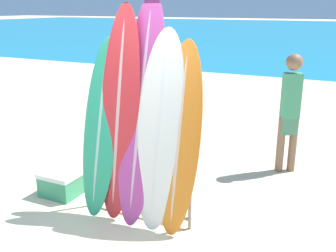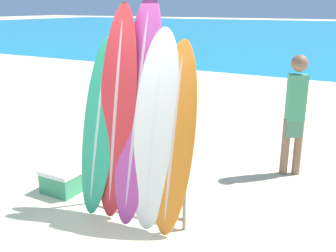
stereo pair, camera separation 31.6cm
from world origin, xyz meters
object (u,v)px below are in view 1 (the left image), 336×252
Objects in this scene: surfboard_rack at (139,180)px; cooler_box at (61,183)px; surfboard_slot_1 at (119,114)px; person_near_water at (153,99)px; surfboard_slot_2 at (141,111)px; surfboard_slot_0 at (101,128)px; surfboard_slot_4 at (179,139)px; surfboard_slot_3 at (160,131)px; person_mid_beach at (290,109)px.

surfboard_rack is 2.67× the size of cooler_box.
surfboard_slot_1 is 2.24m from person_near_water.
surfboard_slot_0 is at bearing -171.88° from surfboard_slot_2.
surfboard_rack is 0.78m from surfboard_slot_4.
surfboard_rack is at bearing -177.68° from surfboard_slot_3.
surfboard_slot_2 reaches higher than surfboard_slot_4.
surfboard_slot_1 is 4.95× the size of cooler_box.
surfboard_rack is at bearing -7.35° from surfboard_slot_1.
person_near_water is at bearing 124.28° from surfboard_slot_4.
surfboard_slot_1 reaches higher than cooler_box.
person_near_water is (-1.46, 2.13, -0.14)m from surfboard_slot_4.
surfboard_slot_2 is 0.57m from surfboard_slot_4.
surfboard_slot_2 is 1.54× the size of person_near_water.
surfboard_slot_0 is at bearing 179.71° from surfboard_rack.
surfboard_slot_1 is 1.18× the size of surfboard_slot_4.
cooler_box is (-2.60, -2.16, -0.82)m from person_mid_beach.
surfboard_slot_3 reaches higher than person_near_water.
person_mid_beach reaches higher than person_near_water.
surfboard_slot_2 is 0.33m from surfboard_slot_3.
surfboard_slot_0 is at bearing -156.05° from person_mid_beach.
surfboard_rack is 0.52× the size of surfboard_slot_2.
surfboard_slot_4 reaches higher than surfboard_slot_0.
surfboard_slot_3 is 1.06× the size of surfboard_slot_4.
surfboard_slot_1 is at bearing -171.28° from surfboard_slot_2.
surfboard_slot_1 reaches higher than person_near_water.
surfboard_slot_2 reaches higher than surfboard_slot_3.
surfboard_rack is 2.63m from person_mid_beach.
surfboard_slot_2 is 1.45× the size of person_mid_beach.
cooler_box is at bearing 177.28° from surfboard_slot_0.
surfboard_slot_1 is 0.56m from surfboard_slot_3.
surfboard_slot_1 is 0.28m from surfboard_slot_2.
surfboard_slot_2 is 2.30m from person_near_water.
surfboard_slot_1 is at bearing 172.65° from surfboard_rack.
person_mid_beach is (1.35, 2.13, -0.32)m from surfboard_slot_2.
surfboard_slot_2 is 5.16× the size of cooler_box.
person_near_water is (-0.94, 2.14, 0.44)m from surfboard_rack.
person_near_water is (-0.43, 2.14, -0.14)m from surfboard_slot_0.
surfboard_slot_2 is at bearing 166.59° from surfboard_slot_3.
surfboard_slot_1 reaches higher than surfboard_slot_4.
surfboard_slot_4 is at bearing -7.49° from surfboard_slot_2.
surfboard_slot_4 is 2.59m from person_near_water.
person_near_water is at bearing 155.68° from person_mid_beach.
surfboard_slot_4 is at bearing 0.30° from surfboard_slot_0.
surfboard_slot_0 is at bearing -2.72° from cooler_box.
surfboard_slot_2 is (0.51, 0.07, 0.24)m from surfboard_slot_0.
surfboard_rack is at bearing -1.73° from cooler_box.
surfboard_slot_3 is 2.46m from person_near_water.
person_mid_beach is (1.86, 2.20, -0.08)m from surfboard_slot_0.
surfboard_slot_3 is at bearing 2.32° from surfboard_rack.
person_near_water reaches higher than surfboard_rack.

